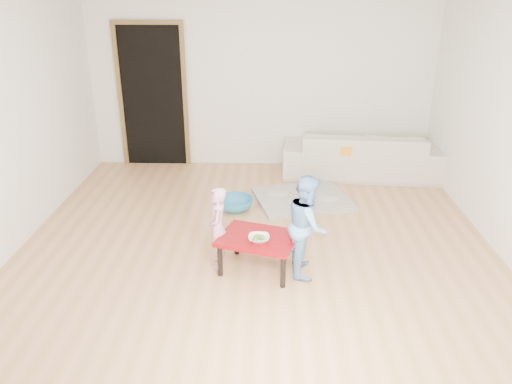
{
  "coord_description": "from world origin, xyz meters",
  "views": [
    {
      "loc": [
        0.13,
        -4.81,
        2.59
      ],
      "look_at": [
        0.0,
        -0.2,
        0.65
      ],
      "focal_mm": 35.0,
      "sensor_mm": 36.0,
      "label": 1
    }
  ],
  "objects_px": {
    "sofa": "(361,153)",
    "bowl": "(259,238)",
    "basin": "(234,204)",
    "red_table": "(258,253)",
    "child_pink": "(217,228)",
    "child_blue": "(308,225)"
  },
  "relations": [
    {
      "from": "bowl",
      "to": "red_table",
      "type": "bearing_deg",
      "value": 93.86
    },
    {
      "from": "bowl",
      "to": "basin",
      "type": "relative_size",
      "value": 0.43
    },
    {
      "from": "red_table",
      "to": "child_pink",
      "type": "bearing_deg",
      "value": 170.39
    },
    {
      "from": "child_pink",
      "to": "child_blue",
      "type": "relative_size",
      "value": 0.84
    },
    {
      "from": "bowl",
      "to": "child_blue",
      "type": "relative_size",
      "value": 0.2
    },
    {
      "from": "bowl",
      "to": "basin",
      "type": "height_order",
      "value": "bowl"
    },
    {
      "from": "red_table",
      "to": "bowl",
      "type": "height_order",
      "value": "bowl"
    },
    {
      "from": "sofa",
      "to": "red_table",
      "type": "bearing_deg",
      "value": 66.31
    },
    {
      "from": "red_table",
      "to": "child_pink",
      "type": "xyz_separation_m",
      "value": [
        -0.4,
        0.07,
        0.23
      ]
    },
    {
      "from": "bowl",
      "to": "child_blue",
      "type": "height_order",
      "value": "child_blue"
    },
    {
      "from": "red_table",
      "to": "child_blue",
      "type": "xyz_separation_m",
      "value": [
        0.46,
        -0.01,
        0.31
      ]
    },
    {
      "from": "bowl",
      "to": "child_pink",
      "type": "height_order",
      "value": "child_pink"
    },
    {
      "from": "basin",
      "to": "bowl",
      "type": "bearing_deg",
      "value": -77.2
    },
    {
      "from": "red_table",
      "to": "basin",
      "type": "bearing_deg",
      "value": 103.33
    },
    {
      "from": "sofa",
      "to": "bowl",
      "type": "bearing_deg",
      "value": 67.14
    },
    {
      "from": "child_pink",
      "to": "basin",
      "type": "distance_m",
      "value": 1.37
    },
    {
      "from": "red_table",
      "to": "bowl",
      "type": "relative_size",
      "value": 3.64
    },
    {
      "from": "child_blue",
      "to": "basin",
      "type": "distance_m",
      "value": 1.66
    },
    {
      "from": "child_blue",
      "to": "basin",
      "type": "bearing_deg",
      "value": 31.32
    },
    {
      "from": "child_pink",
      "to": "sofa",
      "type": "bearing_deg",
      "value": 140.57
    },
    {
      "from": "child_pink",
      "to": "basin",
      "type": "height_order",
      "value": "child_pink"
    },
    {
      "from": "bowl",
      "to": "child_pink",
      "type": "bearing_deg",
      "value": 159.34
    }
  ]
}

